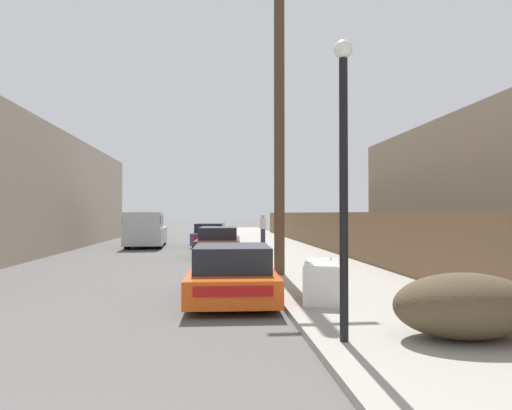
{
  "coord_description": "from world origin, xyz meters",
  "views": [
    {
      "loc": [
        1.82,
        -1.51,
        1.88
      ],
      "look_at": [
        3.06,
        11.34,
        2.12
      ],
      "focal_mm": 32.0,
      "sensor_mm": 36.0,
      "label": 1
    }
  ],
  "objects": [
    {
      "name": "brush_pile",
      "position": [
        5.37,
        4.63,
        0.58
      ],
      "size": [
        2.05,
        1.31,
        0.92
      ],
      "color": "brown",
      "rests_on": "sidewalk_curb"
    },
    {
      "name": "utility_pole",
      "position": [
        3.75,
        11.48,
        4.89
      ],
      "size": [
        1.8,
        0.3,
        9.33
      ],
      "color": "#4C3826",
      "rests_on": "sidewalk_curb"
    },
    {
      "name": "car_parked_far",
      "position": [
        1.73,
        25.02,
        0.61
      ],
      "size": [
        2.17,
        4.65,
        1.3
      ],
      "rotation": [
        0.0,
        0.0,
        -0.09
      ],
      "color": "#2D478C",
      "rests_on": "ground"
    },
    {
      "name": "car_parked_mid",
      "position": [
        2.12,
        18.44,
        0.61
      ],
      "size": [
        2.08,
        4.73,
        1.28
      ],
      "rotation": [
        0.0,
        0.0,
        -0.06
      ],
      "color": "#5B1E19",
      "rests_on": "ground"
    },
    {
      "name": "pickup_truck",
      "position": [
        -1.82,
        24.08,
        0.95
      ],
      "size": [
        2.19,
        5.28,
        1.93
      ],
      "rotation": [
        0.0,
        0.0,
        3.18
      ],
      "color": "silver",
      "rests_on": "ground"
    },
    {
      "name": "pedestrian",
      "position": [
        4.85,
        25.47,
        1.01
      ],
      "size": [
        0.34,
        0.34,
        1.73
      ],
      "color": "#282D42",
      "rests_on": "sidewalk_curb"
    },
    {
      "name": "discarded_fridge",
      "position": [
        4.07,
        7.69,
        0.5
      ],
      "size": [
        1.09,
        1.8,
        0.79
      ],
      "rotation": [
        0.0,
        0.0,
        -0.26
      ],
      "color": "silver",
      "rests_on": "sidewalk_curb"
    },
    {
      "name": "parked_sports_car_red",
      "position": [
        2.25,
        8.56,
        0.55
      ],
      "size": [
        1.95,
        4.24,
        1.19
      ],
      "rotation": [
        0.0,
        0.0,
        -0.03
      ],
      "color": "#E05114",
      "rests_on": "ground"
    },
    {
      "name": "wooden_fence",
      "position": [
        7.25,
        21.19,
        1.02
      ],
      "size": [
        0.08,
        38.95,
        1.8
      ],
      "primitive_type": "cube",
      "color": "brown",
      "rests_on": "sidewalk_curb"
    },
    {
      "name": "street_lamp",
      "position": [
        3.63,
        4.65,
        2.57
      ],
      "size": [
        0.26,
        0.26,
        4.18
      ],
      "color": "black",
      "rests_on": "sidewalk_curb"
    },
    {
      "name": "sidewalk_curb",
      "position": [
        5.3,
        23.5,
        0.06
      ],
      "size": [
        4.2,
        63.0,
        0.12
      ],
      "primitive_type": "cube",
      "color": "#9E998E",
      "rests_on": "ground"
    }
  ]
}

